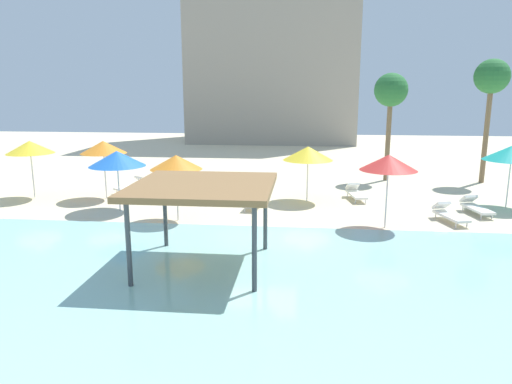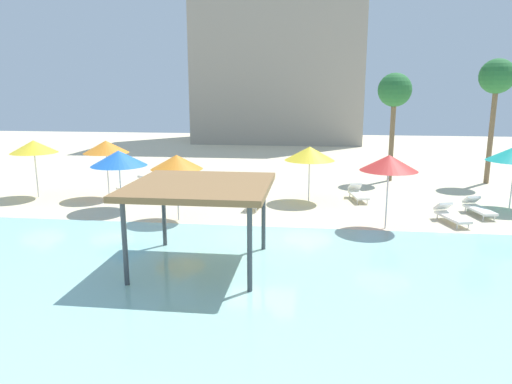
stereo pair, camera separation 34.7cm
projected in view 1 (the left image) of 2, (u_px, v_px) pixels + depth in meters
The scene contains 18 objects.
ground_plane at pixel (263, 239), 17.12m from camera, with size 80.00×80.00×0.00m, color beige.
lagoon_water at pixel (244, 303), 12.01m from camera, with size 44.00×13.50×0.04m, color #99D1C6.
shade_pavilion at pixel (203, 189), 13.98m from camera, with size 4.11×4.11×2.59m.
beach_umbrella_yellow_0 at pixel (30, 147), 23.02m from camera, with size 2.24×2.24×2.84m.
beach_umbrella_orange_1 at pixel (176, 162), 19.07m from camera, with size 2.11×2.11×2.71m.
beach_umbrella_teal_2 at pixel (512, 153), 21.24m from camera, with size 2.46×2.46×2.83m.
beach_umbrella_red_4 at pixel (389, 163), 18.01m from camera, with size 2.18×2.18×2.87m.
beach_umbrella_orange_5 at pixel (103, 147), 22.94m from camera, with size 2.20×2.20×2.84m.
beach_umbrella_blue_6 at pixel (117, 159), 20.70m from camera, with size 2.46×2.46×2.66m.
beach_umbrella_yellow_7 at pixel (308, 153), 22.44m from camera, with size 2.37×2.37×2.64m.
lounge_chair_1 at pixel (133, 185), 25.01m from camera, with size 1.46×1.94×0.74m.
lounge_chair_3 at pixel (255, 200), 21.63m from camera, with size 0.83×1.96×0.74m.
lounge_chair_4 at pixel (356, 193), 23.21m from camera, with size 0.92×1.97×0.74m.
lounge_chair_5 at pixel (449, 214), 19.32m from camera, with size 1.11×1.99×0.74m.
lounge_chair_6 at pixel (475, 206), 20.51m from camera, with size 0.97×1.98×0.74m.
palm_tree_0 at pixel (492, 80), 26.21m from camera, with size 1.90×1.90×6.91m.
palm_tree_1 at pixel (391, 92), 27.02m from camera, with size 1.90×1.90×6.18m.
hotel_block_0 at pixel (273, 39), 47.50m from camera, with size 16.31×9.65×20.31m, color #9E9384.
Camera 1 is at (1.44, -16.29, 5.33)m, focal length 33.36 mm.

